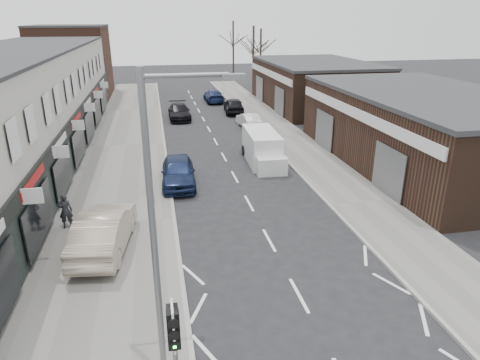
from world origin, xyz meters
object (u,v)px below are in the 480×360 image
parked_car_right_a (249,120)px  parked_car_right_c (214,96)px  sedan_on_pavement (104,230)px  parked_car_left_a (178,172)px  pedestrian (65,211)px  street_lamp (160,223)px  warning_sign (145,157)px  parked_car_left_b (179,112)px  traffic_light (174,336)px  parked_car_right_b (234,105)px  white_van (262,148)px

parked_car_right_a → parked_car_right_c: bearing=-88.6°
sedan_on_pavement → parked_car_left_a: size_ratio=1.10×
sedan_on_pavement → pedestrian: (-1.87, 2.34, -0.03)m
street_lamp → warning_sign: (-0.63, 12.80, -2.42)m
warning_sign → sedan_on_pavement: 5.96m
pedestrian → parked_car_left_b: bearing=-112.1°
parked_car_left_a → parked_car_right_a: parked_car_left_a is taller
traffic_light → parked_car_right_b: 35.04m
warning_sign → parked_car_right_c: (7.36, 26.52, -1.50)m
white_van → parked_car_right_a: bearing=85.4°
parked_car_right_c → parked_car_left_a: bearing=77.4°
pedestrian → parked_car_right_a: (12.20, 17.14, -0.30)m
pedestrian → parked_car_left_a: bearing=-144.3°
street_lamp → parked_car_right_b: size_ratio=1.79×
parked_car_left_b → parked_car_right_a: parked_car_left_b is taller
pedestrian → parked_car_right_b: bearing=-122.7°
white_van → parked_car_left_a: (-5.69, -2.98, -0.19)m
street_lamp → pedestrian: size_ratio=4.89×
street_lamp → parked_car_right_b: (7.86, 32.92, -3.86)m
sedan_on_pavement → parked_car_right_c: bearing=-98.2°
sedan_on_pavement → traffic_light: bearing=113.5°
street_lamp → parked_car_left_b: 31.57m
warning_sign → parked_car_left_a: 2.65m
pedestrian → parked_car_right_c: 31.69m
parked_car_right_c → parked_car_right_b: bearing=100.0°
white_van → parked_car_right_a: white_van is taller
parked_car_left_a → parked_car_right_c: (5.60, 25.13, -0.10)m
sedan_on_pavement → parked_car_right_b: sedan_on_pavement is taller
white_van → parked_car_left_a: white_van is taller
traffic_light → white_van: (6.69, 18.38, -1.44)m
traffic_light → parked_car_left_a: 15.52m
white_van → pedestrian: 13.36m
traffic_light → white_van: bearing=70.0°
parked_car_right_a → parked_car_left_b: bearing=-43.0°
street_lamp → parked_car_left_a: size_ratio=1.72×
traffic_light → parked_car_left_a: (1.00, 15.40, -1.62)m
parked_car_left_b → warning_sign: bearing=-99.4°
parked_car_right_a → parked_car_right_b: parked_car_right_b is taller
parked_car_left_b → parked_car_right_b: size_ratio=1.08×
parked_car_right_c → sedan_on_pavement: bearing=74.2°
white_van → parked_car_right_a: 9.61m
white_van → pedestrian: white_van is taller
warning_sign → parked_car_right_c: size_ratio=0.56×
warning_sign → white_van: (7.45, 4.37, -1.22)m
parked_car_right_b → warning_sign: bearing=72.3°
sedan_on_pavement → white_van: bearing=-125.0°
parked_car_left_a → white_van: bearing=30.1°
sedan_on_pavement → parked_car_right_b: 27.64m
traffic_light → parked_car_right_c: size_ratio=0.65×
traffic_light → parked_car_left_a: bearing=86.3°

